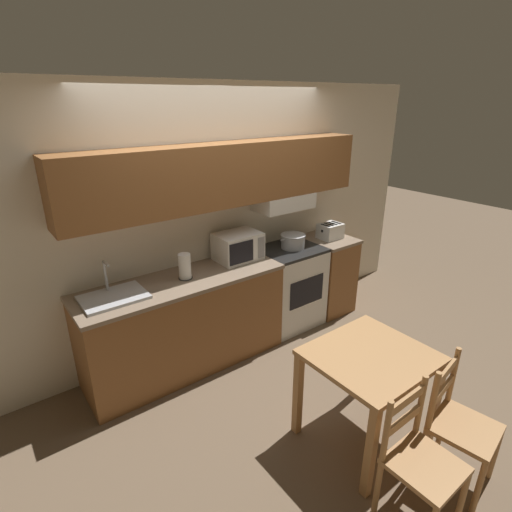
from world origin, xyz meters
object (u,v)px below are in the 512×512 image
object	(u,v)px
toaster	(330,231)
chair_right_of_table	(459,425)
chair_left_of_table	(419,461)
cooking_pot	(293,241)
dining_table	(369,369)
sink_basin	(113,296)
stove_range	(289,286)
microwave	(238,246)
paper_towel_roll	(185,266)

from	to	relation	value
toaster	chair_right_of_table	bearing A→B (deg)	-115.66
chair_left_of_table	cooking_pot	bearing A→B (deg)	65.90
toaster	dining_table	bearing A→B (deg)	-128.18
sink_basin	chair_left_of_table	world-z (taller)	sink_basin
chair_right_of_table	cooking_pot	bearing A→B (deg)	67.92
dining_table	chair_left_of_table	size ratio (longest dim) A/B	0.93
stove_range	cooking_pot	bearing A→B (deg)	2.50
sink_basin	chair_right_of_table	world-z (taller)	sink_basin
microwave	toaster	world-z (taller)	microwave
stove_range	chair_right_of_table	distance (m)	2.22
microwave	dining_table	xyz separation A→B (m)	(-0.03, -1.68, -0.42)
microwave	paper_towel_roll	bearing A→B (deg)	-171.77
stove_range	toaster	bearing A→B (deg)	-2.09
cooking_pot	chair_right_of_table	world-z (taller)	cooking_pot
dining_table	chair_right_of_table	world-z (taller)	chair_right_of_table
toaster	cooking_pot	bearing A→B (deg)	177.56
sink_basin	paper_towel_roll	size ratio (longest dim) A/B	2.19
microwave	dining_table	size ratio (longest dim) A/B	0.54
toaster	dining_table	size ratio (longest dim) A/B	0.33
toaster	chair_left_of_table	distance (m)	2.67
sink_basin	chair_left_of_table	xyz separation A→B (m)	(0.99, -2.17, -0.49)
microwave	chair_right_of_table	world-z (taller)	microwave
stove_range	toaster	size ratio (longest dim) A/B	3.37
dining_table	toaster	bearing A→B (deg)	51.82
sink_basin	paper_towel_roll	distance (m)	0.65
toaster	sink_basin	xyz separation A→B (m)	(-2.48, 0.02, -0.07)
stove_range	chair_right_of_table	size ratio (longest dim) A/B	1.03
cooking_pot	chair_right_of_table	bearing A→B (deg)	-102.59
stove_range	paper_towel_roll	distance (m)	1.37
stove_range	chair_left_of_table	size ratio (longest dim) A/B	1.03
stove_range	dining_table	world-z (taller)	stove_range
paper_towel_roll	chair_left_of_table	xyz separation A→B (m)	(0.35, -2.17, -0.58)
stove_range	microwave	size ratio (longest dim) A/B	2.06
chair_left_of_table	chair_right_of_table	size ratio (longest dim) A/B	1.00
toaster	chair_right_of_table	world-z (taller)	toaster
cooking_pot	microwave	distance (m)	0.66
toaster	stove_range	bearing A→B (deg)	177.91
stove_range	chair_left_of_table	xyz separation A→B (m)	(-0.90, -2.17, -0.02)
stove_range	chair_left_of_table	bearing A→B (deg)	-112.47
toaster	chair_left_of_table	world-z (taller)	toaster
stove_range	chair_right_of_table	xyz separation A→B (m)	(-0.44, -2.17, -0.02)
sink_basin	chair_right_of_table	xyz separation A→B (m)	(1.45, -2.16, -0.49)
chair_left_of_table	sink_basin	bearing A→B (deg)	113.86
stove_range	sink_basin	xyz separation A→B (m)	(-1.89, -0.01, 0.47)
toaster	paper_towel_roll	bearing A→B (deg)	179.53
stove_range	cooking_pot	xyz separation A→B (m)	(0.04, 0.00, 0.53)
paper_towel_roll	microwave	bearing A→B (deg)	8.23
cooking_pot	toaster	bearing A→B (deg)	-2.44
toaster	chair_right_of_table	size ratio (longest dim) A/B	0.31
microwave	chair_left_of_table	world-z (taller)	microwave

